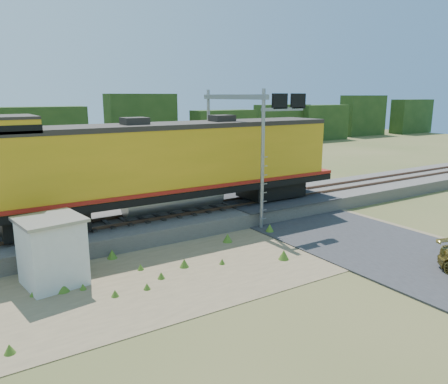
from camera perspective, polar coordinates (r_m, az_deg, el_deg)
ground at (r=19.38m, az=1.06°, el=-9.10°), size 140.00×140.00×0.00m
ballast at (r=24.21m, az=-6.83°, el=-3.74°), size 70.00×5.00×0.80m
rails at (r=24.08m, az=-6.86°, el=-2.64°), size 70.00×1.54×0.16m
dirt_shoulder at (r=18.84m, az=-4.95°, el=-9.76°), size 26.00×8.00×0.03m
road at (r=24.21m, az=14.05°, el=-4.80°), size 7.00×66.00×0.86m
tree_line_north at (r=54.09m, az=-21.98°, el=7.31°), size 130.00×3.00×6.50m
weed_clumps at (r=17.92m, az=-8.68°, el=-11.12°), size 15.00×6.20×0.56m
locomotive at (r=23.47m, az=-7.31°, el=3.72°), size 20.67×3.15×5.33m
shed at (r=17.97m, az=-21.54°, el=-7.19°), size 2.55×2.55×2.67m
signal_gantry at (r=24.96m, az=2.85°, el=8.93°), size 2.97×6.20×7.48m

